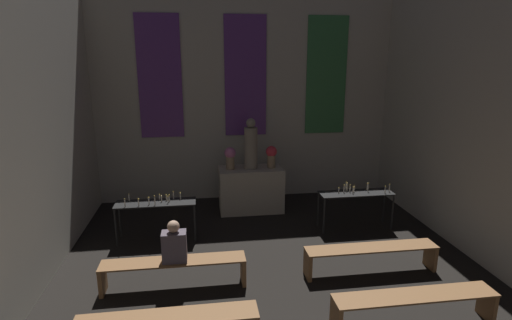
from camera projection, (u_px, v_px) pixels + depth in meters
wall_back at (245, 96)px, 9.52m from camera, size 7.25×0.16×4.95m
altar at (251, 189)px, 9.04m from camera, size 1.42×0.72×1.00m
statue at (251, 146)px, 8.79m from camera, size 0.29×0.29×1.12m
flower_vase_left at (230, 157)px, 8.79m from camera, size 0.25×0.25×0.49m
flower_vase_right at (271, 155)px, 8.91m from camera, size 0.25×0.25×0.49m
candle_rack_left at (156, 207)px, 7.52m from camera, size 1.49×0.45×0.95m
candle_rack_right at (356, 197)px, 8.06m from camera, size 1.49×0.45×0.96m
pew_third_right at (415, 302)px, 5.14m from camera, size 2.15×0.36×0.45m
pew_back_left at (174, 267)px, 6.00m from camera, size 2.15×0.36×0.45m
pew_back_right at (371, 253)px, 6.43m from camera, size 2.15×0.36×0.45m
person_seated at (174, 244)px, 5.91m from camera, size 0.36×0.24×0.64m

